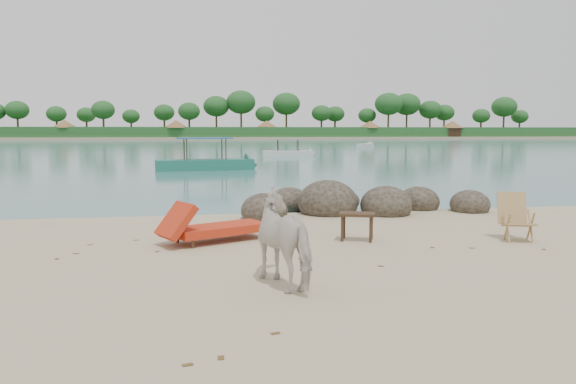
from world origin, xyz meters
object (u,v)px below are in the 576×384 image
Objects in this scene: cow at (290,240)px; lounge_chair at (220,225)px; side_table at (357,228)px; deck_chair at (519,219)px; boat_near at (205,143)px; boulders at (353,205)px.

cow is 3.29m from lounge_chair.
side_table is at bearing -35.88° from lounge_chair.
cow is at bearing -101.45° from side_table.
cow reaches higher than deck_chair.
lounge_chair is 20.84m from boat_near.
boat_near reaches higher than deck_chair.
side_table is at bearing -143.59° from cow.
boulders is 4.76m from lounge_chair.
deck_chair is at bearing 10.81° from side_table.
lounge_chair is at bearing -98.48° from boat_near.
deck_chair is at bearing -36.41° from lounge_chair.
deck_chair is 22.45m from boat_near.
cow is at bearing -102.73° from lounge_chair.
boulders is at bearing -134.16° from cow.
cow is at bearing -113.04° from boulders.
boat_near reaches higher than side_table.
cow is 2.29× the size of side_table.
boat_near is (-5.40, 21.77, 1.00)m from deck_chair.
boat_near is at bearing 62.97° from lounge_chair.
lounge_chair is at bearing -137.53° from boulders.
boulders is at bearing 15.82° from lounge_chair.
lounge_chair is (-2.55, 0.41, 0.07)m from side_table.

